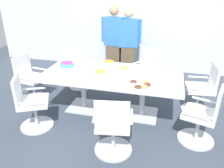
{
  "coord_description": "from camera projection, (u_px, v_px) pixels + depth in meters",
  "views": [
    {
      "loc": [
        0.92,
        -3.52,
        2.23
      ],
      "look_at": [
        0.0,
        0.0,
        0.55
      ],
      "focal_mm": 36.22,
      "sensor_mm": 36.0,
      "label": 1
    }
  ],
  "objects": [
    {
      "name": "office_chair_4",
      "position": [
        113.0,
        129.0,
        3.04
      ],
      "size": [
        0.62,
        0.62,
        0.91
      ],
      "rotation": [
        0.0,
        0.0,
        0.17
      ],
      "color": "silver",
      "rests_on": "ground"
    },
    {
      "name": "office_chair_1",
      "position": [
        78.0,
        69.0,
        5.07
      ],
      "size": [
        0.73,
        0.73,
        0.91
      ],
      "rotation": [
        0.0,
        0.0,
        -2.08
      ],
      "color": "silver",
      "rests_on": "ground"
    },
    {
      "name": "snack_bowl_chips_yellow",
      "position": [
        100.0,
        73.0,
        3.79
      ],
      "size": [
        0.21,
        0.21,
        0.12
      ],
      "color": "beige",
      "rests_on": "conference_table"
    },
    {
      "name": "office_chair_3",
      "position": [
        30.0,
        105.0,
        3.61
      ],
      "size": [
        0.72,
        0.72,
        0.91
      ],
      "rotation": [
        0.0,
        0.0,
        -1.11
      ],
      "color": "silver",
      "rests_on": "ground"
    },
    {
      "name": "person_standing_0",
      "position": [
        114.0,
        42.0,
        5.38
      ],
      "size": [
        0.61,
        0.23,
        1.71
      ],
      "rotation": [
        0.0,
        0.0,
        -3.17
      ],
      "color": "brown",
      "rests_on": "ground"
    },
    {
      "name": "office_chair_2",
      "position": [
        30.0,
        80.0,
        4.51
      ],
      "size": [
        0.61,
        0.61,
        0.91
      ],
      "rotation": [
        0.0,
        0.0,
        -1.72
      ],
      "color": "silver",
      "rests_on": "ground"
    },
    {
      "name": "back_wall",
      "position": [
        136.0,
        16.0,
        5.76
      ],
      "size": [
        8.0,
        0.1,
        2.8
      ],
      "primitive_type": "cube",
      "color": "silver",
      "rests_on": "ground"
    },
    {
      "name": "snack_bowl_cookies",
      "position": [
        123.0,
        69.0,
        4.01
      ],
      "size": [
        0.21,
        0.21,
        0.08
      ],
      "color": "white",
      "rests_on": "conference_table"
    },
    {
      "name": "snack_bowl_candy_mix",
      "position": [
        67.0,
        64.0,
        4.23
      ],
      "size": [
        0.26,
        0.26,
        0.1
      ],
      "color": "#4C9EC6",
      "rests_on": "conference_table"
    },
    {
      "name": "napkin_pile",
      "position": [
        90.0,
        65.0,
        4.23
      ],
      "size": [
        0.17,
        0.17,
        0.07
      ],
      "primitive_type": "cube",
      "color": "white",
      "rests_on": "conference_table"
    },
    {
      "name": "donut_platter",
      "position": [
        140.0,
        84.0,
        3.47
      ],
      "size": [
        0.34,
        0.35,
        0.04
      ],
      "color": "white",
      "rests_on": "conference_table"
    },
    {
      "name": "conference_table",
      "position": [
        112.0,
        80.0,
        3.97
      ],
      "size": [
        2.4,
        1.2,
        0.75
      ],
      "color": "silver",
      "rests_on": "ground"
    },
    {
      "name": "office_chair_6",
      "position": [
        202.0,
        91.0,
        4.07
      ],
      "size": [
        0.6,
        0.6,
        0.91
      ],
      "rotation": [
        0.0,
        0.0,
        -4.6
      ],
      "color": "silver",
      "rests_on": "ground"
    },
    {
      "name": "person_standing_1",
      "position": [
        128.0,
        43.0,
        5.33
      ],
      "size": [
        0.61,
        0.32,
        1.67
      ],
      "rotation": [
        0.0,
        0.0,
        -2.9
      ],
      "color": "brown",
      "rests_on": "ground"
    },
    {
      "name": "office_chair_0",
      "position": [
        145.0,
        73.0,
        4.89
      ],
      "size": [
        0.74,
        0.74,
        0.91
      ],
      "rotation": [
        0.0,
        0.0,
        -3.7
      ],
      "color": "silver",
      "rests_on": "ground"
    },
    {
      "name": "office_chair_5",
      "position": [
        203.0,
        118.0,
        3.27
      ],
      "size": [
        0.67,
        0.67,
        0.91
      ],
      "rotation": [
        0.0,
        0.0,
        1.29
      ],
      "color": "silver",
      "rests_on": "ground"
    },
    {
      "name": "snack_bowl_chips_orange",
      "position": [
        108.0,
        63.0,
        4.29
      ],
      "size": [
        0.22,
        0.22,
        0.1
      ],
      "color": "white",
      "rests_on": "conference_table"
    },
    {
      "name": "ground_plane",
      "position": [
        112.0,
        111.0,
        4.24
      ],
      "size": [
        10.0,
        10.0,
        0.01
      ],
      "primitive_type": "cube",
      "color": "#3D4754"
    }
  ]
}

